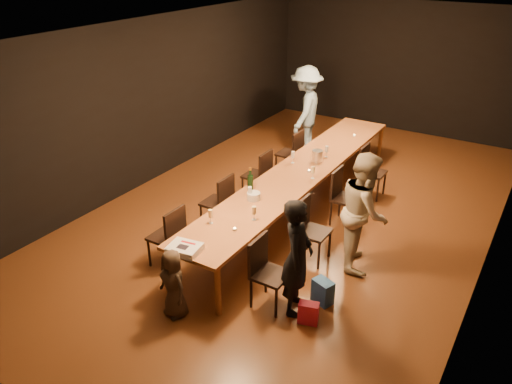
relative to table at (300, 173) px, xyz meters
The scene contains 30 objects.
ground 0.70m from the table, ahead, with size 10.00×10.00×0.00m, color #472611.
room_shell 1.38m from the table, ahead, with size 6.04×10.04×3.02m.
table is the anchor object (origin of this frame).
chair_right_0 2.56m from the table, 70.50° to the right, with size 0.42×0.42×0.93m, color black, non-canonical shape.
chair_right_1 1.49m from the table, 54.69° to the right, with size 0.42×0.42×0.93m, color black, non-canonical shape.
chair_right_2 0.88m from the table, ahead, with size 0.42×0.42×0.93m, color black, non-canonical shape.
chair_right_3 1.49m from the table, 54.69° to the left, with size 0.42×0.42×0.93m, color black, non-canonical shape.
chair_left_0 2.56m from the table, 109.50° to the right, with size 0.42×0.42×0.93m, color black, non-canonical shape.
chair_left_1 1.49m from the table, 125.31° to the right, with size 0.42×0.42×0.93m, color black, non-canonical shape.
chair_left_2 0.88m from the table, behind, with size 0.42×0.42×0.93m, color black, non-canonical shape.
chair_left_3 1.49m from the table, 125.31° to the left, with size 0.42×0.42×0.93m, color black, non-canonical shape.
woman_birthday 2.57m from the table, 63.45° to the right, with size 0.56×0.37×1.53m, color black.
woman_tan 1.73m from the table, 32.46° to the right, with size 0.82×0.64×1.69m, color beige.
man_blue 2.73m from the table, 115.02° to the left, with size 1.21×0.70×1.87m, color #86ACD0.
child 3.18m from the table, 91.12° to the right, with size 0.44×0.29×0.91m, color #3F2F23.
gift_bag_red 2.89m from the table, 60.18° to the right, with size 0.24×0.13×0.29m, color #D72048.
gift_bag_blue 2.51m from the table, 55.39° to the right, with size 0.26×0.17×0.33m, color #24549E.
birthday_cake 2.90m from the table, 91.65° to the right, with size 0.43×0.36×0.09m.
plate_stack 1.29m from the table, 94.59° to the right, with size 0.20×0.20×0.11m, color silver.
champagne_bottle 1.12m from the table, 106.57° to the right, with size 0.09×0.09×0.37m, color black, non-canonical shape.
ice_bucket 0.52m from the table, 81.37° to the left, with size 0.19×0.19×0.20m, color silver.
wineglass_0 2.19m from the table, 95.86° to the right, with size 0.06×0.06×0.21m, color beige, non-canonical shape.
wineglass_1 1.81m from the table, 82.95° to the right, with size 0.06×0.06×0.21m, color beige, non-canonical shape.
wineglass_2 1.33m from the table, 96.39° to the right, with size 0.06×0.06×0.21m, color silver, non-canonical shape.
wineglass_3 0.39m from the table, 28.38° to the right, with size 0.06×0.06×0.21m, color beige, non-canonical shape.
wineglass_4 0.37m from the table, 139.62° to the left, with size 0.06×0.06×0.21m, color silver, non-canonical shape.
wineglass_5 0.78m from the table, 80.67° to the left, with size 0.06×0.06×0.21m, color silver, non-canonical shape.
tealight_near 2.16m from the table, 86.02° to the right, with size 0.05×0.05×0.03m, color #B2B7B2.
tealight_mid 0.17m from the table, 11.53° to the left, with size 0.05×0.05×0.03m, color #B2B7B2.
tealight_far 2.01m from the table, 85.71° to the left, with size 0.05×0.05×0.03m, color #B2B7B2.
Camera 1 is at (3.35, -6.78, 4.14)m, focal length 35.00 mm.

